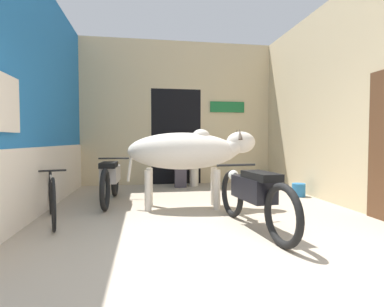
{
  "coord_description": "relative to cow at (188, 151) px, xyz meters",
  "views": [
    {
      "loc": [
        -0.87,
        -2.52,
        1.12
      ],
      "look_at": [
        -0.1,
        2.31,
        0.91
      ],
      "focal_mm": 28.0,
      "sensor_mm": 36.0,
      "label": 1
    }
  ],
  "objects": [
    {
      "name": "motorcycle_far",
      "position": [
        -1.32,
        0.61,
        -0.49
      ],
      "size": [
        0.58,
        1.93,
        0.79
      ],
      "color": "black",
      "rests_on": "ground_plane"
    },
    {
      "name": "wall_left_shopfront",
      "position": [
        -2.36,
        0.18,
        0.83
      ],
      "size": [
        0.25,
        5.14,
        3.65
      ],
      "color": "#236BAD",
      "rests_on": "ground_plane"
    },
    {
      "name": "ground_plane",
      "position": [
        0.16,
        -2.38,
        -0.94
      ],
      "size": [
        30.0,
        30.0,
        0.0
      ],
      "primitive_type": "plane",
      "color": "tan"
    },
    {
      "name": "bucket",
      "position": [
        2.33,
        0.64,
        -0.81
      ],
      "size": [
        0.26,
        0.26,
        0.26
      ],
      "color": "#23669E",
      "rests_on": "ground_plane"
    },
    {
      "name": "cow",
      "position": [
        0.0,
        0.0,
        0.0
      ],
      "size": [
        2.15,
        0.79,
        1.32
      ],
      "color": "beige",
      "rests_on": "ground_plane"
    },
    {
      "name": "bicycle",
      "position": [
        -1.98,
        -0.56,
        -0.59
      ],
      "size": [
        0.62,
        1.6,
        0.68
      ],
      "color": "black",
      "rests_on": "ground_plane"
    },
    {
      "name": "shopkeeper_seated",
      "position": [
        0.13,
        2.25,
        -0.3
      ],
      "size": [
        0.39,
        0.33,
        1.2
      ],
      "color": "#3D3842",
      "rests_on": "ground_plane"
    },
    {
      "name": "wall_right_with_door",
      "position": [
        2.68,
        0.14,
        0.86
      ],
      "size": [
        0.22,
        5.14,
        3.65
      ],
      "color": "#C6B289",
      "rests_on": "ground_plane"
    },
    {
      "name": "motorcycle_near",
      "position": [
        0.63,
        -1.35,
        -0.49
      ],
      "size": [
        0.58,
        1.99,
        0.79
      ],
      "color": "black",
      "rests_on": "ground_plane"
    },
    {
      "name": "plastic_stool",
      "position": [
        0.49,
        2.33,
        -0.68
      ],
      "size": [
        0.32,
        0.32,
        0.48
      ],
      "color": "beige",
      "rests_on": "ground_plane"
    },
    {
      "name": "wall_back_with_doorway",
      "position": [
        0.14,
        3.04,
        0.64
      ],
      "size": [
        4.87,
        0.93,
        3.65
      ],
      "color": "#C6B289",
      "rests_on": "ground_plane"
    }
  ]
}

